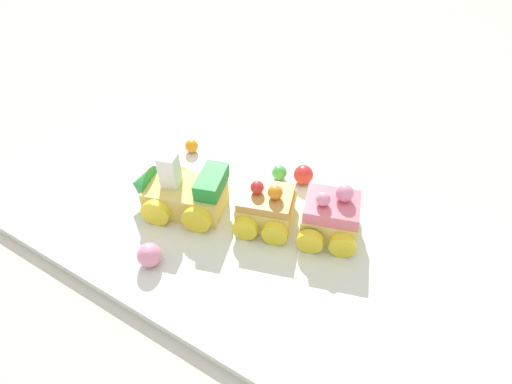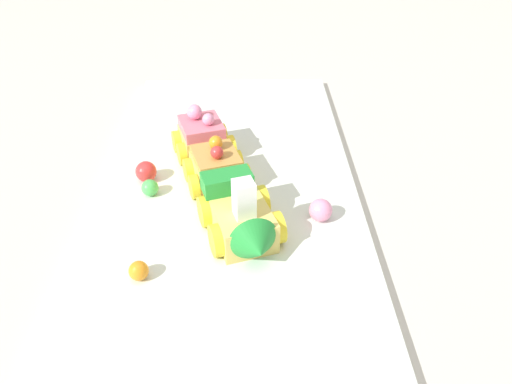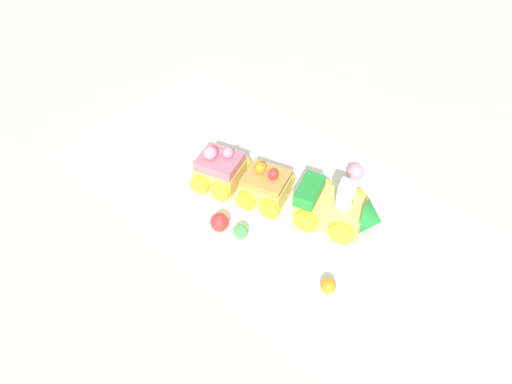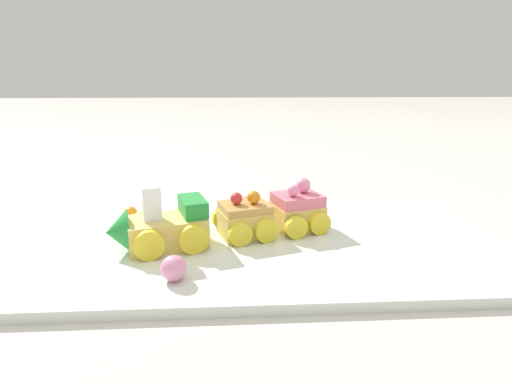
% 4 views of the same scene
% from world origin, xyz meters
% --- Properties ---
extents(ground_plane, '(10.00, 10.00, 0.00)m').
position_xyz_m(ground_plane, '(0.00, 0.00, 0.00)').
color(ground_plane, beige).
extents(display_board, '(0.73, 0.32, 0.01)m').
position_xyz_m(display_board, '(0.00, 0.00, 0.01)').
color(display_board, silver).
rests_on(display_board, ground_plane).
extents(cake_train_locomotive, '(0.13, 0.10, 0.08)m').
position_xyz_m(cake_train_locomotive, '(0.08, 0.02, 0.04)').
color(cake_train_locomotive, '#EACC66').
rests_on(cake_train_locomotive, display_board).
extents(cake_car_caramel, '(0.09, 0.09, 0.06)m').
position_xyz_m(cake_car_caramel, '(-0.03, -0.02, 0.03)').
color(cake_car_caramel, '#EACC66').
rests_on(cake_car_caramel, display_board).
extents(cake_car_strawberry, '(0.09, 0.09, 0.07)m').
position_xyz_m(cake_car_strawberry, '(-0.11, -0.04, 0.04)').
color(cake_car_strawberry, '#EACC66').
rests_on(cake_car_strawberry, display_board).
extents(gumball_red, '(0.03, 0.03, 0.03)m').
position_xyz_m(gumball_red, '(-0.04, -0.11, 0.03)').
color(gumball_red, red).
rests_on(gumball_red, display_board).
extents(gumball_pink, '(0.03, 0.03, 0.03)m').
position_xyz_m(gumball_pink, '(0.05, 0.11, 0.03)').
color(gumball_pink, pink).
rests_on(gumball_pink, display_board).
extents(gumball_green, '(0.02, 0.02, 0.02)m').
position_xyz_m(gumball_green, '(-0.01, -0.10, 0.02)').
color(gumball_green, '#4CBC56').
rests_on(gumball_green, display_board).
extents(gumball_orange, '(0.02, 0.02, 0.02)m').
position_xyz_m(gumball_orange, '(0.14, -0.09, 0.02)').
color(gumball_orange, orange).
rests_on(gumball_orange, display_board).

